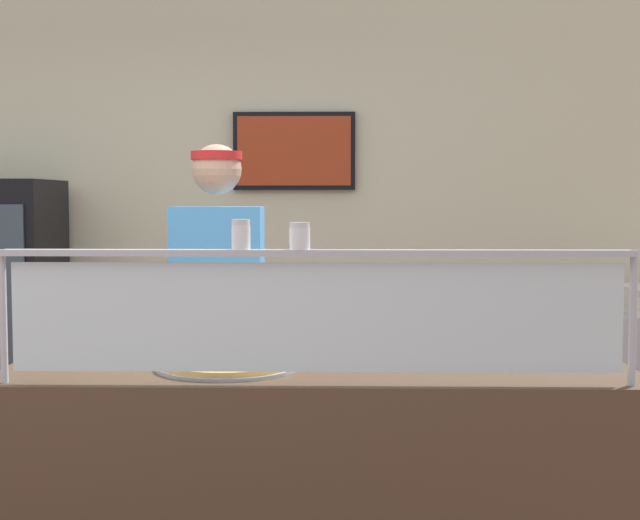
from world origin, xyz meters
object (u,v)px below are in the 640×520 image
pizza_tray (228,364)px  parmesan_shaker (241,236)px  pizza_server (225,358)px  worker_figure (219,324)px  pepper_flake_shaker (300,238)px

pizza_tray → parmesan_shaker: parmesan_shaker is taller
pizza_server → worker_figure: (-0.12, 0.73, 0.02)m
worker_figure → parmesan_shaker: bearing=-78.3°
parmesan_shaker → worker_figure: 1.07m
pizza_server → worker_figure: bearing=111.2°
parmesan_shaker → pepper_flake_shaker: parmesan_shaker is taller
parmesan_shaker → pepper_flake_shaker: size_ratio=1.11×
pepper_flake_shaker → pizza_server: bearing=138.0°
pizza_tray → parmesan_shaker: (0.08, -0.26, 0.45)m
pizza_server → pepper_flake_shaker: size_ratio=3.29×
parmesan_shaker → pepper_flake_shaker: bearing=0.0°
pepper_flake_shaker → worker_figure: (-0.39, 0.97, -0.41)m
pizza_tray → parmesan_shaker: 0.52m
pizza_server → parmesan_shaker: parmesan_shaker is taller
pizza_server → parmesan_shaker: 0.50m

